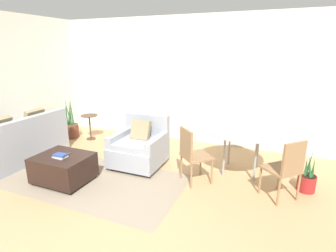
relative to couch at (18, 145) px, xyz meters
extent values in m
plane|color=tan|center=(2.79, -0.96, -0.31)|extent=(20.00, 20.00, 0.00)
cube|color=white|center=(2.79, 2.35, 1.07)|extent=(12.00, 0.06, 2.75)
cube|color=white|center=(-0.56, 0.54, 1.07)|extent=(0.06, 12.00, 2.75)
cube|color=gray|center=(1.81, -0.12, -0.31)|extent=(2.92, 1.57, 0.00)
cube|color=beige|center=(1.81, -0.71, -0.30)|extent=(2.86, 0.05, 0.00)
cube|color=beige|center=(1.81, -0.52, -0.30)|extent=(2.86, 0.05, 0.00)
cube|color=beige|center=(1.81, -0.32, -0.30)|extent=(2.86, 0.05, 0.00)
cube|color=beige|center=(1.81, -0.12, -0.30)|extent=(2.86, 0.05, 0.00)
cube|color=beige|center=(1.81, 0.07, -0.30)|extent=(2.86, 0.05, 0.00)
cube|color=beige|center=(1.81, 0.27, -0.30)|extent=(2.86, 0.05, 0.00)
cube|color=beige|center=(1.81, 0.46, -0.30)|extent=(2.86, 0.05, 0.00)
cube|color=#999EA8|center=(-0.05, 0.00, -0.09)|extent=(0.89, 1.78, 0.43)
cube|color=#999EA8|center=(0.33, 0.00, 0.34)|extent=(0.14, 1.78, 0.44)
cube|color=#999EA8|center=(-0.05, 0.83, 0.25)|extent=(0.82, 0.12, 0.26)
cube|color=#8E7F5B|center=(0.04, 0.40, 0.40)|extent=(0.19, 0.40, 0.41)
cube|color=#8E7F5B|center=(0.04, -0.31, 0.40)|extent=(0.19, 0.40, 0.41)
cube|color=#999EA8|center=(2.22, 0.66, -0.08)|extent=(0.88, 0.88, 0.34)
cube|color=#999EA8|center=(2.22, 0.63, 0.14)|extent=(0.64, 0.76, 0.10)
cube|color=#999EA8|center=(2.22, 1.04, 0.33)|extent=(0.87, 0.13, 0.49)
cube|color=#999EA8|center=(1.84, 0.66, 0.19)|extent=(0.12, 0.80, 0.20)
cube|color=#999EA8|center=(2.59, 0.67, 0.19)|extent=(0.12, 0.80, 0.20)
cylinder|color=brown|center=(1.87, 0.31, -0.28)|extent=(0.05, 0.05, 0.06)
cylinder|color=brown|center=(2.58, 0.31, -0.28)|extent=(0.05, 0.05, 0.06)
cylinder|color=brown|center=(1.86, 1.02, -0.28)|extent=(0.05, 0.05, 0.06)
cylinder|color=brown|center=(2.57, 1.02, -0.28)|extent=(0.05, 0.05, 0.06)
cube|color=#8E7F5B|center=(2.22, 0.77, 0.35)|extent=(0.35, 0.20, 0.36)
cube|color=black|center=(1.40, -0.31, -0.07)|extent=(0.84, 0.68, 0.40)
cylinder|color=black|center=(1.03, -0.61, -0.29)|extent=(0.04, 0.04, 0.04)
cylinder|color=black|center=(1.77, -0.61, -0.29)|extent=(0.04, 0.04, 0.04)
cylinder|color=black|center=(1.03, -0.02, -0.29)|extent=(0.04, 0.04, 0.04)
cylinder|color=black|center=(1.77, -0.02, -0.29)|extent=(0.04, 0.04, 0.04)
cube|color=beige|center=(1.42, -0.37, 0.14)|extent=(0.21, 0.16, 0.02)
cube|color=#2D478C|center=(1.42, -0.37, 0.17)|extent=(0.20, 0.14, 0.03)
cube|color=#333338|center=(1.45, -0.24, 0.14)|extent=(0.05, 0.16, 0.01)
cylinder|color=brown|center=(-0.07, 1.46, -0.15)|extent=(0.37, 0.37, 0.31)
cylinder|color=black|center=(-0.07, 1.46, -0.01)|extent=(0.34, 0.34, 0.02)
cone|color=#286033|center=(0.01, 1.46, 0.35)|extent=(0.05, 0.08, 0.70)
cone|color=#286033|center=(-0.06, 1.50, 0.29)|extent=(0.12, 0.07, 0.57)
cone|color=#286033|center=(-0.09, 1.49, 0.32)|extent=(0.12, 0.07, 0.63)
cone|color=#286033|center=(-0.15, 1.46, 0.35)|extent=(0.05, 0.09, 0.70)
cone|color=#286033|center=(-0.11, 1.41, 0.25)|extent=(0.07, 0.07, 0.49)
cone|color=#286033|center=(-0.05, 1.42, 0.29)|extent=(0.13, 0.08, 0.58)
cylinder|color=#4C3828|center=(0.46, 1.52, 0.27)|extent=(0.39, 0.39, 0.02)
cylinder|color=#4C3828|center=(0.46, 1.52, -0.02)|extent=(0.04, 0.04, 0.55)
cylinder|color=#4C3828|center=(0.46, 1.52, -0.30)|extent=(0.21, 0.21, 0.02)
cylinder|color=#99A8AD|center=(3.97, 1.11, 0.45)|extent=(1.27, 1.27, 0.01)
cylinder|color=#99999E|center=(3.72, 0.87, 0.07)|extent=(0.04, 0.04, 0.75)
cylinder|color=#99999E|center=(4.22, 0.87, 0.07)|extent=(0.04, 0.04, 0.75)
cylinder|color=#99999E|center=(3.72, 1.36, 0.07)|extent=(0.04, 0.04, 0.75)
cylinder|color=#99999E|center=(4.22, 1.36, 0.07)|extent=(0.04, 0.04, 0.75)
cube|color=#93704C|center=(3.36, 0.50, 0.13)|extent=(0.59, 0.59, 0.03)
cube|color=#93704C|center=(3.22, 0.37, 0.37)|extent=(0.29, 0.29, 0.45)
cylinder|color=#93704C|center=(3.61, 0.50, -0.10)|extent=(0.03, 0.03, 0.42)
cylinder|color=#93704C|center=(3.36, 0.76, -0.10)|extent=(0.03, 0.03, 0.42)
cylinder|color=#93704C|center=(3.36, 0.25, -0.10)|extent=(0.03, 0.03, 0.42)
cylinder|color=#93704C|center=(3.10, 0.50, -0.10)|extent=(0.03, 0.03, 0.42)
cube|color=#93704C|center=(4.58, 0.50, 0.13)|extent=(0.59, 0.59, 0.03)
cube|color=#93704C|center=(4.72, 0.37, 0.37)|extent=(0.29, 0.29, 0.45)
cylinder|color=#93704C|center=(4.58, 0.76, -0.10)|extent=(0.03, 0.03, 0.42)
cylinder|color=#93704C|center=(4.33, 0.50, -0.10)|extent=(0.03, 0.03, 0.42)
cylinder|color=#93704C|center=(4.84, 0.50, -0.10)|extent=(0.03, 0.03, 0.42)
cylinder|color=#93704C|center=(4.58, 0.25, -0.10)|extent=(0.03, 0.03, 0.42)
cylinder|color=maroon|center=(4.97, 0.85, -0.18)|extent=(0.26, 0.26, 0.25)
cylinder|color=black|center=(4.97, 0.85, -0.07)|extent=(0.24, 0.24, 0.02)
cone|color=#286033|center=(5.03, 0.86, 0.08)|extent=(0.05, 0.06, 0.29)
cone|color=#286033|center=(4.98, 0.89, 0.14)|extent=(0.09, 0.05, 0.40)
cone|color=#286033|center=(4.94, 0.85, 0.07)|extent=(0.05, 0.08, 0.27)
cone|color=#286033|center=(4.98, 0.80, 0.10)|extent=(0.09, 0.05, 0.33)
camera|label=1|loc=(4.41, -3.20, 1.75)|focal=28.00mm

